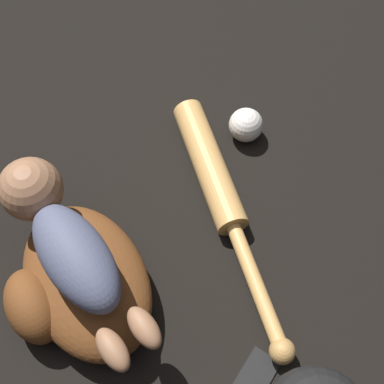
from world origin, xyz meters
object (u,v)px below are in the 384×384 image
object	(u,v)px
baseball_glove	(78,284)
baseball_bat	(219,189)
baby_figure	(62,237)
baseball	(246,125)

from	to	relation	value
baseball_glove	baseball_bat	xyz separation A→B (m)	(-0.05, -0.32, -0.02)
baseball_glove	baby_figure	bearing A→B (deg)	-34.24
baseball_glove	baseball_bat	bearing A→B (deg)	-99.47
baseball_glove	baseball	xyz separation A→B (m)	(0.00, -0.47, -0.02)
baby_figure	baseball_bat	bearing A→B (deg)	-107.01
baseball_glove	baby_figure	world-z (taller)	baby_figure
baseball_glove	baseball	world-z (taller)	baseball_glove
baseball_bat	baseball	bearing A→B (deg)	-70.34
baseball_glove	baseball_bat	distance (m)	0.32
baby_figure	baseball_bat	size ratio (longest dim) A/B	0.79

